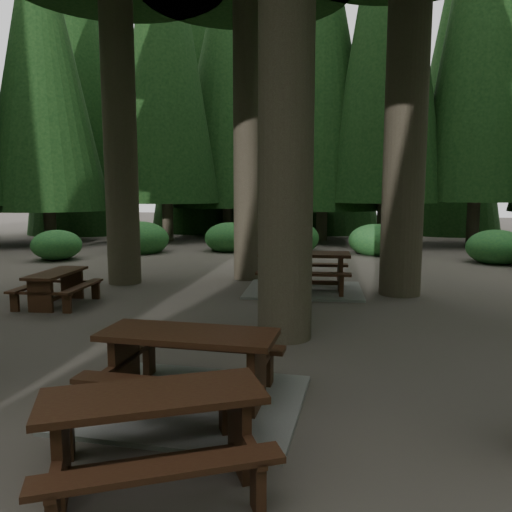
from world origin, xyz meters
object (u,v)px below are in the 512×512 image
(picnic_table_c, at_px, (304,277))
(picnic_table_e, at_px, (154,423))
(picnic_table_a, at_px, (189,380))
(picnic_table_b, at_px, (57,283))

(picnic_table_c, distance_m, picnic_table_e, 7.83)
(picnic_table_a, distance_m, picnic_table_c, 6.42)
(picnic_table_a, xyz_separation_m, picnic_table_b, (-4.59, 3.49, 0.17))
(picnic_table_c, bearing_deg, picnic_table_a, -99.13)
(picnic_table_b, relative_size, picnic_table_c, 0.60)
(picnic_table_c, bearing_deg, picnic_table_e, -96.69)
(picnic_table_b, bearing_deg, picnic_table_a, -138.68)
(picnic_table_b, xyz_separation_m, picnic_table_c, (4.43, 2.93, -0.13))
(picnic_table_a, bearing_deg, picnic_table_c, 86.08)
(picnic_table_a, height_order, picnic_table_c, picnic_table_c)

